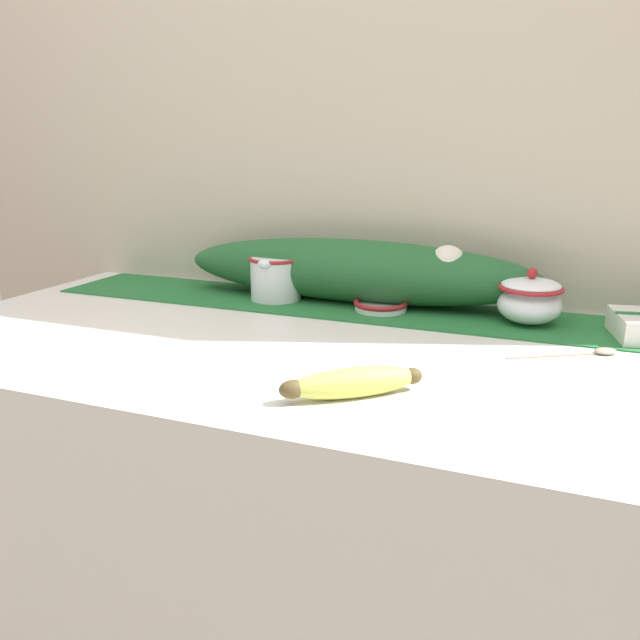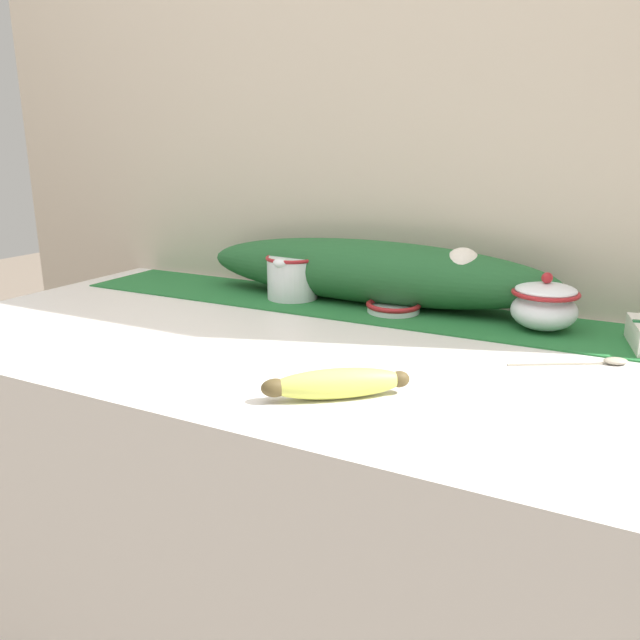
{
  "view_description": "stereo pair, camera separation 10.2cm",
  "coord_description": "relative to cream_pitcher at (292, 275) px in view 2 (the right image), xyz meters",
  "views": [
    {
      "loc": [
        0.41,
        -0.95,
        1.26
      ],
      "look_at": [
        0.05,
        -0.04,
        0.98
      ],
      "focal_mm": 35.0,
      "sensor_mm": 36.0,
      "label": 1
    },
    {
      "loc": [
        0.5,
        -0.91,
        1.26
      ],
      "look_at": [
        0.05,
        -0.04,
        0.98
      ],
      "focal_mm": 35.0,
      "sensor_mm": 36.0,
      "label": 2
    }
  ],
  "objects": [
    {
      "name": "sugar_bowl",
      "position": [
        0.52,
        -0.0,
        -0.0
      ],
      "size": [
        0.12,
        0.12,
        0.11
      ],
      "color": "white",
      "rests_on": "countertop"
    },
    {
      "name": "countertop",
      "position": [
        0.16,
        -0.24,
        -0.52
      ],
      "size": [
        1.44,
        0.73,
        0.93
      ],
      "primitive_type": "cube",
      "color": "silver",
      "rests_on": "ground_plane"
    },
    {
      "name": "spoon",
      "position": [
        0.64,
        -0.14,
        -0.05
      ],
      "size": [
        0.17,
        0.11,
        0.01
      ],
      "rotation": [
        0.0,
        0.0,
        0.53
      ],
      "color": "#A89E89",
      "rests_on": "countertop"
    },
    {
      "name": "banana",
      "position": [
        0.33,
        -0.46,
        -0.03
      ],
      "size": [
        0.17,
        0.15,
        0.04
      ],
      "rotation": [
        0.0,
        0.0,
        0.66
      ],
      "color": "#CCD156",
      "rests_on": "countertop"
    },
    {
      "name": "small_dish",
      "position": [
        0.24,
        -0.01,
        -0.04
      ],
      "size": [
        0.11,
        0.11,
        0.02
      ],
      "color": "white",
      "rests_on": "countertop"
    },
    {
      "name": "back_wall",
      "position": [
        0.16,
        0.14,
        0.21
      ],
      "size": [
        2.24,
        0.04,
        2.4
      ],
      "primitive_type": "cube",
      "color": "beige",
      "rests_on": "ground_plane"
    },
    {
      "name": "poinsettia_garland",
      "position": [
        0.16,
        0.04,
        0.02
      ],
      "size": [
        0.78,
        0.15,
        0.13
      ],
      "color": "#235B2D",
      "rests_on": "countertop"
    },
    {
      "name": "cream_pitcher",
      "position": [
        0.0,
        0.0,
        0.0
      ],
      "size": [
        0.11,
        0.13,
        0.1
      ],
      "color": "white",
      "rests_on": "countertop"
    },
    {
      "name": "table_runner",
      "position": [
        0.16,
        -0.0,
        -0.05
      ],
      "size": [
        1.32,
        0.22,
        0.0
      ],
      "primitive_type": "cube",
      "color": "#236B33",
      "rests_on": "countertop"
    }
  ]
}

